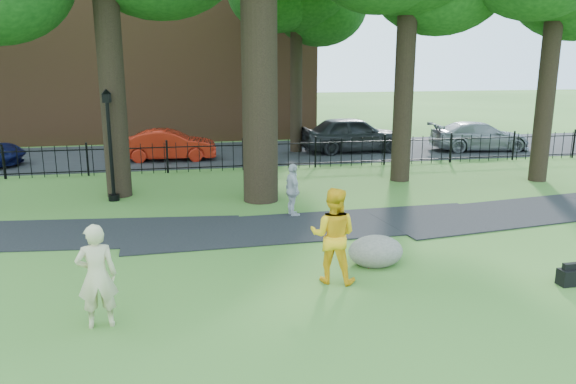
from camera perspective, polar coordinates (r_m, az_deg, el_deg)
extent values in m
plane|color=#386423|center=(11.45, 2.27, -9.48)|extent=(120.00, 120.00, 0.00)
cube|color=black|center=(15.24, 2.63, -3.53)|extent=(36.07, 3.85, 0.03)
cube|color=black|center=(26.74, -5.50, 3.90)|extent=(80.00, 7.00, 0.02)
cube|color=black|center=(22.65, -4.59, 4.77)|extent=(44.00, 0.04, 0.04)
cube|color=black|center=(22.79, -4.55, 2.69)|extent=(44.00, 0.04, 0.04)
cube|color=brown|center=(34.32, -14.00, 15.77)|extent=(18.00, 8.00, 12.00)
cylinder|color=black|center=(17.44, -2.97, 16.11)|extent=(1.10, 1.10, 10.50)
cylinder|color=black|center=(18.87, -17.65, 13.19)|extent=(0.80, 0.80, 9.10)
cylinder|color=black|center=(20.82, 11.81, 12.55)|extent=(0.70, 0.70, 8.40)
cylinder|color=black|center=(22.36, 24.96, 11.20)|extent=(0.64, 0.64, 8.05)
imported|color=#C8B989|center=(10.02, -18.85, -8.08)|extent=(0.71, 0.51, 1.82)
imported|color=#F6B014|center=(11.36, 4.61, -4.41)|extent=(1.18, 1.07, 1.97)
imported|color=#AFB0B4|center=(16.00, 0.48, 0.17)|extent=(0.52, 0.95, 1.54)
ellipsoid|color=#615D51|center=(12.58, 8.90, -5.73)|extent=(1.47, 1.30, 0.72)
cylinder|color=black|center=(18.48, -17.57, 3.85)|extent=(0.12, 0.12, 3.11)
cylinder|color=black|center=(18.77, -17.25, -0.54)|extent=(0.35, 0.35, 0.19)
cube|color=black|center=(18.29, -17.95, 9.10)|extent=(0.26, 0.26, 0.29)
cone|color=black|center=(18.28, -18.00, 9.70)|extent=(0.31, 0.31, 0.16)
cube|color=black|center=(12.75, 26.69, -7.74)|extent=(0.45, 0.29, 0.33)
cube|color=maroon|center=(12.57, 8.64, -6.86)|extent=(0.41, 0.30, 0.25)
imported|color=#A71C0C|center=(25.38, -12.00, 4.69)|extent=(4.19, 1.68, 1.35)
imported|color=black|center=(27.20, 6.65, 5.86)|extent=(5.06, 2.12, 1.71)
imported|color=gray|center=(28.98, 18.85, 5.38)|extent=(4.93, 2.35, 1.39)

